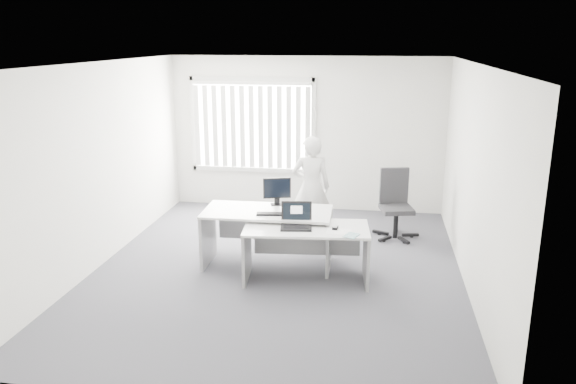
% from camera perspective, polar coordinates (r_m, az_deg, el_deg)
% --- Properties ---
extents(ground, '(6.00, 6.00, 0.00)m').
position_cam_1_polar(ground, '(7.86, -1.07, -7.92)').
color(ground, '#505058').
rests_on(ground, ground).
extents(wall_back, '(5.00, 0.02, 2.80)m').
position_cam_1_polar(wall_back, '(10.32, 1.86, 5.88)').
color(wall_back, silver).
rests_on(wall_back, ground).
extents(wall_front, '(5.00, 0.02, 2.80)m').
position_cam_1_polar(wall_front, '(4.62, -7.81, -6.50)').
color(wall_front, silver).
rests_on(wall_front, ground).
extents(wall_left, '(0.02, 6.00, 2.80)m').
position_cam_1_polar(wall_left, '(8.23, -18.55, 2.60)').
color(wall_left, silver).
rests_on(wall_left, ground).
extents(wall_right, '(0.02, 6.00, 2.80)m').
position_cam_1_polar(wall_right, '(7.40, 18.30, 1.24)').
color(wall_right, silver).
rests_on(wall_right, ground).
extents(ceiling, '(5.00, 6.00, 0.02)m').
position_cam_1_polar(ceiling, '(7.22, -1.19, 12.94)').
color(ceiling, white).
rests_on(ceiling, wall_back).
extents(window, '(2.32, 0.06, 1.76)m').
position_cam_1_polar(window, '(10.43, -3.66, 6.79)').
color(window, '#BBBBB6').
rests_on(window, wall_back).
extents(blinds, '(2.20, 0.10, 1.50)m').
position_cam_1_polar(blinds, '(10.38, -3.73, 6.58)').
color(blinds, silver).
rests_on(blinds, wall_back).
extents(desk_near, '(1.68, 0.91, 0.74)m').
position_cam_1_polar(desk_near, '(7.37, 1.86, -5.10)').
color(desk_near, silver).
rests_on(desk_near, ground).
extents(desk_far, '(1.79, 0.87, 0.81)m').
position_cam_1_polar(desk_far, '(7.82, -2.09, -3.47)').
color(desk_far, silver).
rests_on(desk_far, ground).
extents(office_chair, '(0.75, 0.75, 1.10)m').
position_cam_1_polar(office_chair, '(9.16, 10.83, -2.45)').
color(office_chair, black).
rests_on(office_chair, ground).
extents(person, '(0.65, 0.47, 1.65)m').
position_cam_1_polar(person, '(8.87, 2.36, 0.48)').
color(person, silver).
rests_on(person, ground).
extents(laptop, '(0.44, 0.40, 0.31)m').
position_cam_1_polar(laptop, '(7.20, 0.85, -2.55)').
color(laptop, black).
rests_on(laptop, desk_near).
extents(paper_sheet, '(0.31, 0.22, 0.00)m').
position_cam_1_polar(paper_sheet, '(7.17, 5.21, -3.99)').
color(paper_sheet, white).
rests_on(paper_sheet, desk_near).
extents(mouse, '(0.07, 0.12, 0.05)m').
position_cam_1_polar(mouse, '(7.24, 4.82, -3.58)').
color(mouse, silver).
rests_on(mouse, paper_sheet).
extents(booklet, '(0.22, 0.25, 0.01)m').
position_cam_1_polar(booklet, '(7.02, 6.47, -4.41)').
color(booklet, white).
rests_on(booklet, desk_near).
extents(keyboard, '(0.42, 0.18, 0.02)m').
position_cam_1_polar(keyboard, '(7.57, -1.69, -2.25)').
color(keyboard, black).
rests_on(keyboard, desk_far).
extents(monitor, '(0.41, 0.23, 0.40)m').
position_cam_1_polar(monitor, '(7.96, -1.12, 0.06)').
color(monitor, black).
rests_on(monitor, desk_far).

